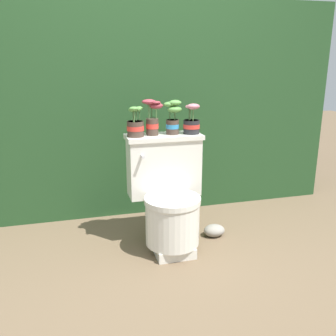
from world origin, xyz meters
name	(u,v)px	position (x,y,z in m)	size (l,w,h in m)	color
ground_plane	(163,255)	(0.00, 0.00, 0.00)	(12.00, 12.00, 0.00)	brown
hedge_backdrop	(132,107)	(0.00, 1.08, 0.87)	(3.43, 0.64, 1.74)	#234723
toilet	(168,195)	(0.08, 0.14, 0.38)	(0.52, 0.52, 0.77)	silver
potted_plant_left	(135,125)	(-0.12, 0.25, 0.85)	(0.12, 0.13, 0.21)	#47382D
potted_plant_midleft	(153,118)	(0.00, 0.27, 0.89)	(0.15, 0.09, 0.24)	#47382D
potted_plant_middle	(173,118)	(0.14, 0.27, 0.88)	(0.12, 0.09, 0.23)	#47382D
potted_plant_midright	(192,123)	(0.27, 0.25, 0.85)	(0.12, 0.13, 0.21)	#262628
garden_stone	(214,230)	(0.44, 0.18, 0.04)	(0.16, 0.13, 0.09)	gray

